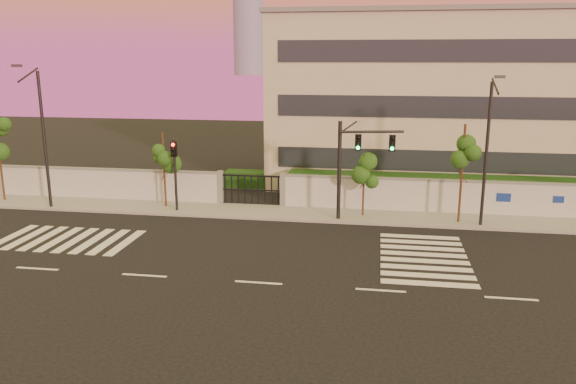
% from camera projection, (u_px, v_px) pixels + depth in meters
% --- Properties ---
extents(ground, '(120.00, 120.00, 0.00)m').
position_uv_depth(ground, '(259.00, 283.00, 23.24)').
color(ground, black).
rests_on(ground, ground).
extents(sidewalk, '(60.00, 3.00, 0.15)m').
position_uv_depth(sidewalk, '(295.00, 213.00, 33.31)').
color(sidewalk, gray).
rests_on(sidewalk, ground).
extents(perimeter_wall, '(60.00, 0.36, 2.20)m').
position_uv_depth(perimeter_wall, '(301.00, 191.00, 34.50)').
color(perimeter_wall, '#A9ACB0').
rests_on(perimeter_wall, ground).
extents(hedge_row, '(41.00, 4.25, 1.80)m').
position_uv_depth(hedge_row, '(322.00, 186.00, 37.02)').
color(hedge_row, black).
rests_on(hedge_row, ground).
extents(institutional_building, '(24.40, 12.40, 12.25)m').
position_uv_depth(institutional_building, '(438.00, 98.00, 41.53)').
color(institutional_building, '#BAB19D').
rests_on(institutional_building, ground).
extents(road_markings, '(57.00, 7.62, 0.02)m').
position_uv_depth(road_markings, '(243.00, 251.00, 27.09)').
color(road_markings, silver).
rests_on(road_markings, ground).
extents(street_tree_c, '(1.53, 1.22, 4.72)m').
position_uv_depth(street_tree_c, '(164.00, 153.00, 33.91)').
color(street_tree_c, '#382314').
rests_on(street_tree_c, ground).
extents(street_tree_d, '(1.46, 1.16, 3.72)m').
position_uv_depth(street_tree_d, '(364.00, 171.00, 32.13)').
color(street_tree_d, '#382314').
rests_on(street_tree_d, ground).
extents(street_tree_e, '(1.65, 1.31, 5.61)m').
position_uv_depth(street_tree_e, '(464.00, 151.00, 30.49)').
color(street_tree_e, '#382314').
rests_on(street_tree_e, ground).
extents(traffic_signal_main, '(3.59, 0.84, 5.70)m').
position_uv_depth(traffic_signal_main, '(352.00, 159.00, 31.09)').
color(traffic_signal_main, black).
rests_on(traffic_signal_main, ground).
extents(traffic_signal_secondary, '(0.35, 0.34, 4.45)m').
position_uv_depth(traffic_signal_secondary, '(175.00, 166.00, 33.15)').
color(traffic_signal_secondary, black).
rests_on(traffic_signal_secondary, ground).
extents(streetlight_west, '(0.52, 2.10, 8.74)m').
position_uv_depth(streetlight_west, '(42.00, 133.00, 33.37)').
color(streetlight_west, black).
rests_on(streetlight_west, ground).
extents(streetlight_east, '(0.49, 1.99, 8.26)m').
position_uv_depth(streetlight_east, '(487.00, 148.00, 29.64)').
color(streetlight_east, black).
rests_on(streetlight_east, ground).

